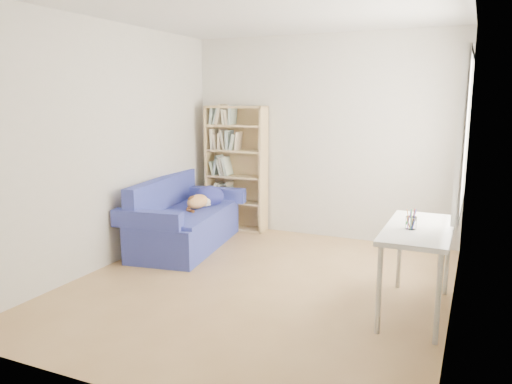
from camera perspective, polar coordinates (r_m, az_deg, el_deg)
ground at (r=4.96m, az=0.28°, el=-10.61°), size 4.00×4.00×0.00m
room_shell at (r=4.62m, az=1.60°, el=8.61°), size 3.54×4.04×2.62m
sofa at (r=6.20m, az=-8.13°, el=-3.25°), size 1.05×1.81×0.84m
bookshelf at (r=6.87m, az=-2.26°, el=2.16°), size 0.85×0.26×1.70m
desk at (r=4.38m, az=18.08°, el=-4.83°), size 0.53×1.15×0.75m
pen_cup at (r=4.26m, az=17.31°, el=-3.21°), size 0.09×0.09×0.17m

